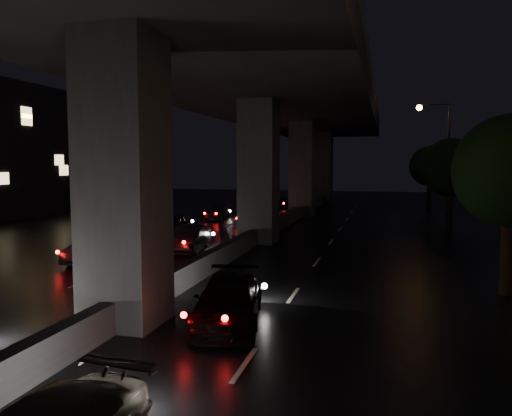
% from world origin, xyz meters
% --- Properties ---
extents(ground, '(120.00, 120.00, 0.00)m').
position_xyz_m(ground, '(0.00, 0.00, 0.00)').
color(ground, black).
rests_on(ground, ground).
extents(viaduct, '(12.00, 80.00, 10.50)m').
position_xyz_m(viaduct, '(0.00, 5.00, 8.34)').
color(viaduct, '#363739').
rests_on(viaduct, ground).
extents(median_barrier, '(0.45, 70.00, 0.85)m').
position_xyz_m(median_barrier, '(0.00, 5.00, 0.42)').
color(median_barrier, '#363739').
rests_on(median_barrier, ground).
extents(tree_b, '(3.80, 3.80, 6.12)m').
position_xyz_m(tree_b, '(11.00, -4.00, 4.20)').
color(tree_b, black).
rests_on(tree_b, ground).
extents(tree_c, '(3.80, 3.80, 6.12)m').
position_xyz_m(tree_c, '(11.00, 12.00, 4.20)').
color(tree_c, black).
rests_on(tree_c, ground).
extents(tree_d, '(3.80, 3.80, 6.12)m').
position_xyz_m(tree_d, '(11.00, 28.00, 4.20)').
color(tree_d, black).
rests_on(tree_d, ground).
extents(streetlight_far, '(2.52, 0.44, 9.00)m').
position_xyz_m(streetlight_far, '(10.97, 18.00, 5.66)').
color(streetlight_far, '#2D2D33').
rests_on(streetlight_far, ground).
extents(car_3, '(2.62, 4.65, 1.27)m').
position_xyz_m(car_3, '(2.76, -9.32, 0.64)').
color(car_3, black).
rests_on(car_3, ground).
extents(car_4, '(1.67, 3.78, 1.21)m').
position_xyz_m(car_4, '(-5.95, -2.43, 0.60)').
color(car_4, '#232426').
rests_on(car_4, ground).
extents(car_5, '(1.90, 4.13, 1.31)m').
position_xyz_m(car_5, '(-2.69, 1.16, 0.66)').
color(car_5, black).
rests_on(car_5, ground).
extents(car_6, '(1.42, 3.42, 1.16)m').
position_xyz_m(car_6, '(-6.22, 7.32, 0.58)').
color(car_6, black).
rests_on(car_6, ground).
extents(car_7, '(2.05, 4.00, 1.11)m').
position_xyz_m(car_7, '(-5.97, 15.14, 0.56)').
color(car_7, black).
rests_on(car_7, ground).
extents(car_8, '(1.64, 3.39, 1.12)m').
position_xyz_m(car_8, '(-2.55, 12.43, 0.56)').
color(car_8, black).
rests_on(car_8, ground).
extents(car_9, '(1.92, 3.79, 1.19)m').
position_xyz_m(car_9, '(-3.05, 18.92, 0.60)').
color(car_9, '#58534C').
rests_on(car_9, ground).
extents(car_10, '(2.21, 4.06, 1.08)m').
position_xyz_m(car_10, '(-3.00, 26.57, 0.54)').
color(car_10, black).
rests_on(car_10, ground).
extents(car_11, '(2.08, 4.38, 1.21)m').
position_xyz_m(car_11, '(-6.20, 27.21, 0.60)').
color(car_11, black).
rests_on(car_11, ground).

